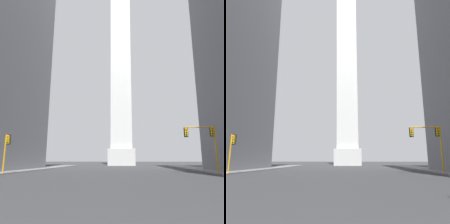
% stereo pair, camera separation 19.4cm
% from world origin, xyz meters
% --- Properties ---
extents(obelisk, '(8.52, 8.52, 78.58)m').
position_xyz_m(obelisk, '(0.00, 71.80, 37.97)').
color(obelisk, silver).
rests_on(obelisk, ground_plane).
extents(traffic_light_mid_left, '(0.77, 0.51, 5.20)m').
position_xyz_m(traffic_light_mid_left, '(-13.82, 27.55, 3.43)').
color(traffic_light_mid_left, orange).
rests_on(traffic_light_mid_left, ground_plane).
extents(traffic_light_mid_right, '(4.24, 0.51, 6.33)m').
position_xyz_m(traffic_light_mid_right, '(12.65, 30.17, 4.79)').
color(traffic_light_mid_right, orange).
rests_on(traffic_light_mid_right, ground_plane).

